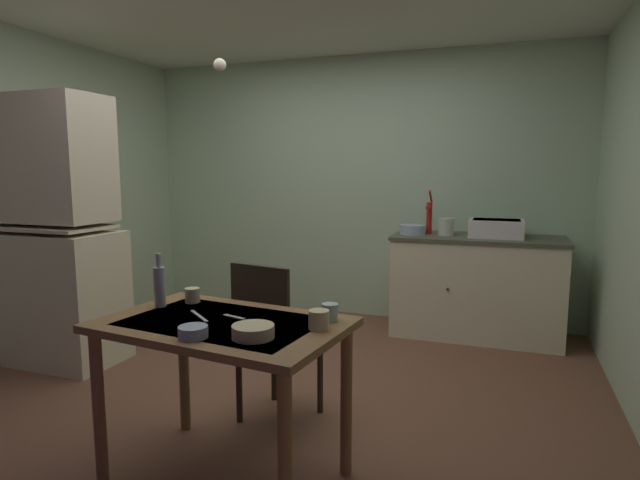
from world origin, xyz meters
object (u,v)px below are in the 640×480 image
at_px(chair_far_side, 273,339).
at_px(glass_bottle, 160,285).
at_px(mixing_bowl_counter, 413,230).
at_px(teacup_mint, 319,320).
at_px(dining_table, 223,345).
at_px(sink_basin, 496,228).
at_px(hand_pump, 429,215).
at_px(hutch_cabinet, 58,241).
at_px(serving_bowl_wide, 193,332).

relative_size(chair_far_side, glass_bottle, 3.49).
distance_m(mixing_bowl_counter, chair_far_side, 2.07).
bearing_deg(chair_far_side, teacup_mint, -48.71).
distance_m(dining_table, glass_bottle, 0.49).
bearing_deg(glass_bottle, chair_far_side, 48.75).
height_order(dining_table, glass_bottle, glass_bottle).
xyz_separation_m(sink_basin, hand_pump, (-0.57, 0.05, 0.09)).
distance_m(hutch_cabinet, chair_far_side, 1.99).
relative_size(serving_bowl_wide, glass_bottle, 0.45).
bearing_deg(teacup_mint, glass_bottle, 174.85).
bearing_deg(hand_pump, sink_basin, -4.54).
bearing_deg(serving_bowl_wide, chair_far_side, 91.92).
bearing_deg(chair_far_side, sink_basin, 60.59).
relative_size(hutch_cabinet, serving_bowl_wide, 16.20).
xyz_separation_m(mixing_bowl_counter, dining_table, (-0.43, -2.56, -0.26)).
distance_m(dining_table, chair_far_side, 0.60).
height_order(sink_basin, mixing_bowl_counter, sink_basin).
bearing_deg(hand_pump, mixing_bowl_counter, -143.32).
bearing_deg(serving_bowl_wide, dining_table, 91.79).
bearing_deg(glass_bottle, dining_table, -15.57).
height_order(mixing_bowl_counter, glass_bottle, glass_bottle).
height_order(sink_basin, glass_bottle, glass_bottle).
distance_m(chair_far_side, serving_bowl_wide, 0.87).
height_order(sink_basin, hand_pump, hand_pump).
height_order(chair_far_side, glass_bottle, glass_bottle).
distance_m(hutch_cabinet, mixing_bowl_counter, 2.86).
relative_size(hutch_cabinet, glass_bottle, 7.34).
relative_size(sink_basin, hand_pump, 1.13).
relative_size(hutch_cabinet, chair_far_side, 2.11).
bearing_deg(mixing_bowl_counter, sink_basin, 4.10).
distance_m(sink_basin, glass_bottle, 2.93).
relative_size(hand_pump, serving_bowl_wide, 3.20).
bearing_deg(mixing_bowl_counter, dining_table, -99.47).
bearing_deg(chair_far_side, dining_table, -88.02).
bearing_deg(serving_bowl_wide, sink_basin, 68.62).
xyz_separation_m(dining_table, teacup_mint, (0.45, 0.04, 0.15)).
xyz_separation_m(hand_pump, serving_bowl_wide, (-0.55, -2.90, -0.26)).
xyz_separation_m(dining_table, chair_far_side, (-0.02, 0.58, -0.16)).
height_order(dining_table, serving_bowl_wide, serving_bowl_wide).
relative_size(sink_basin, mixing_bowl_counter, 1.96).
height_order(hutch_cabinet, serving_bowl_wide, hutch_cabinet).
height_order(sink_basin, serving_bowl_wide, sink_basin).
xyz_separation_m(mixing_bowl_counter, teacup_mint, (0.03, -2.52, -0.11)).
bearing_deg(glass_bottle, serving_bowl_wide, -40.13).
height_order(dining_table, teacup_mint, teacup_mint).
xyz_separation_m(hand_pump, mixing_bowl_counter, (-0.13, -0.10, -0.13)).
height_order(mixing_bowl_counter, serving_bowl_wide, mixing_bowl_counter).
bearing_deg(teacup_mint, hand_pump, 87.77).
height_order(sink_basin, teacup_mint, sink_basin).
distance_m(hutch_cabinet, dining_table, 2.16).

